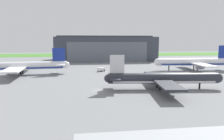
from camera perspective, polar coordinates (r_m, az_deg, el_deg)
The scene contains 7 objects.
ground_plane at distance 64.76m, azimuth -3.93°, elevation -5.73°, with size 440.00×440.00×0.00m, color slate.
grass_field_strip at distance 231.15m, azimuth -6.12°, elevation 4.33°, with size 440.00×56.00×0.08m, color #447E2F.
maintenance_hangar at distance 167.23m, azimuth -1.89°, elevation 6.13°, with size 77.18×39.68×19.81m.
airliner_far_left at distance 102.62m, azimuth -25.14°, elevation 1.01°, with size 47.65×37.61×12.31m.
airliner_near_right at distance 67.30m, azimuth 14.17°, elevation -2.38°, with size 38.34×30.58×11.17m.
airliner_far_right at distance 115.67m, azimuth 21.95°, elevation 2.08°, with size 41.44×35.51×13.21m.
stair_truck at distance 103.97m, azimuth -3.08°, elevation 0.23°, with size 4.23×4.08×2.06m.
Camera 1 is at (-3.14, -62.77, 15.61)m, focal length 32.33 mm.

